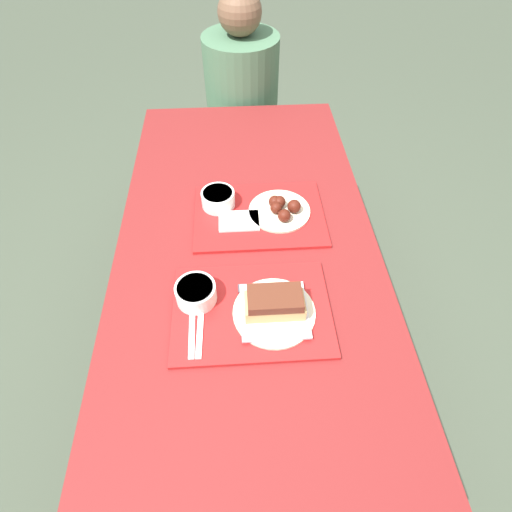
# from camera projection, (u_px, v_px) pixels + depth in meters

# --- Properties ---
(ground_plane) EXTENTS (12.00, 12.00, 0.00)m
(ground_plane) POSITION_uv_depth(u_px,v_px,m) (250.00, 359.00, 1.87)
(ground_plane) COLOR #424C3D
(picnic_table) EXTENTS (0.86, 1.83, 0.76)m
(picnic_table) POSITION_uv_depth(u_px,v_px,m) (248.00, 269.00, 1.36)
(picnic_table) COLOR maroon
(picnic_table) RESTS_ON ground_plane
(picnic_bench_far) EXTENTS (0.82, 0.28, 0.46)m
(picnic_bench_far) POSITION_uv_depth(u_px,v_px,m) (239.00, 147.00, 2.31)
(picnic_bench_far) COLOR maroon
(picnic_bench_far) RESTS_ON ground_plane
(tray_near) EXTENTS (0.45, 0.33, 0.01)m
(tray_near) POSITION_uv_depth(u_px,v_px,m) (251.00, 311.00, 1.14)
(tray_near) COLOR red
(tray_near) RESTS_ON picnic_table
(tray_far) EXTENTS (0.45, 0.33, 0.01)m
(tray_far) POSITION_uv_depth(u_px,v_px,m) (259.00, 215.00, 1.39)
(tray_far) COLOR red
(tray_far) RESTS_ON picnic_table
(bowl_coleslaw_near) EXTENTS (0.12, 0.12, 0.06)m
(bowl_coleslaw_near) POSITION_uv_depth(u_px,v_px,m) (196.00, 292.00, 1.13)
(bowl_coleslaw_near) COLOR white
(bowl_coleslaw_near) RESTS_ON tray_near
(brisket_sandwich_plate) EXTENTS (0.23, 0.23, 0.09)m
(brisket_sandwich_plate) POSITION_uv_depth(u_px,v_px,m) (274.00, 307.00, 1.10)
(brisket_sandwich_plate) COLOR beige
(brisket_sandwich_plate) RESTS_ON tray_near
(plastic_fork_near) EXTENTS (0.02, 0.17, 0.00)m
(plastic_fork_near) POSITION_uv_depth(u_px,v_px,m) (192.00, 330.00, 1.09)
(plastic_fork_near) COLOR white
(plastic_fork_near) RESTS_ON tray_near
(plastic_knife_near) EXTENTS (0.02, 0.17, 0.00)m
(plastic_knife_near) POSITION_uv_depth(u_px,v_px,m) (200.00, 330.00, 1.09)
(plastic_knife_near) COLOR white
(plastic_knife_near) RESTS_ON tray_near
(condiment_packet) EXTENTS (0.04, 0.03, 0.01)m
(condiment_packet) POSITION_uv_depth(u_px,v_px,m) (244.00, 288.00, 1.18)
(condiment_packet) COLOR #3F3F47
(condiment_packet) RESTS_ON tray_near
(bowl_coleslaw_far) EXTENTS (0.12, 0.12, 0.06)m
(bowl_coleslaw_far) POSITION_uv_depth(u_px,v_px,m) (218.00, 198.00, 1.40)
(bowl_coleslaw_far) COLOR white
(bowl_coleslaw_far) RESTS_ON tray_far
(wings_plate_far) EXTENTS (0.22, 0.22, 0.05)m
(wings_plate_far) POSITION_uv_depth(u_px,v_px,m) (281.00, 209.00, 1.38)
(wings_plate_far) COLOR beige
(wings_plate_far) RESTS_ON tray_far
(napkin_far) EXTENTS (0.14, 0.10, 0.01)m
(napkin_far) POSITION_uv_depth(u_px,v_px,m) (239.00, 221.00, 1.36)
(napkin_far) COLOR white
(napkin_far) RESTS_ON tray_far
(person_seated_across) EXTENTS (0.37, 0.37, 0.73)m
(person_seated_across) POSITION_uv_depth(u_px,v_px,m) (242.00, 84.00, 2.03)
(person_seated_across) COLOR #477051
(person_seated_across) RESTS_ON picnic_bench_far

